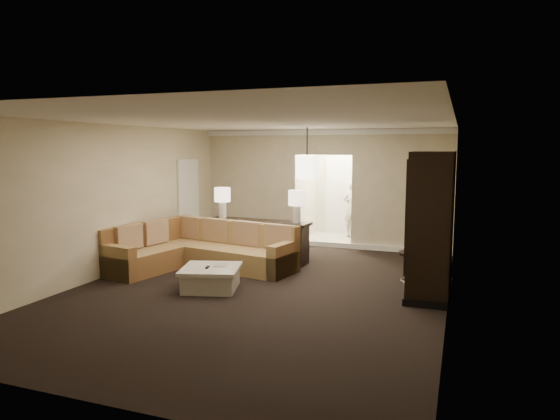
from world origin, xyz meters
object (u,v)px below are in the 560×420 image
at_px(sectional_sofa, 198,250).
at_px(drink_table, 413,262).
at_px(armoire, 431,227).
at_px(console_table, 259,237).
at_px(person, 353,206).
at_px(coffee_table, 211,278).

relative_size(sectional_sofa, drink_table, 5.63).
bearing_deg(armoire, sectional_sofa, 176.49).
xyz_separation_m(console_table, person, (1.29, 3.42, 0.34)).
distance_m(console_table, person, 3.67).
bearing_deg(console_table, coffee_table, -84.75).
xyz_separation_m(sectional_sofa, console_table, (0.88, 1.01, 0.15)).
relative_size(sectional_sofa, armoire, 1.48).
relative_size(console_table, drink_table, 3.71).
bearing_deg(person, armoire, 128.24).
distance_m(console_table, armoire, 3.80).
distance_m(sectional_sofa, person, 4.96).
distance_m(drink_table, person, 4.82).
bearing_deg(person, drink_table, 126.74).
height_order(sectional_sofa, person, person).
bearing_deg(person, coffee_table, 90.61).
relative_size(sectional_sofa, person, 2.01).
bearing_deg(sectional_sofa, coffee_table, -41.68).
height_order(sectional_sofa, coffee_table, sectional_sofa).
xyz_separation_m(console_table, armoire, (3.53, -1.28, 0.59)).
xyz_separation_m(sectional_sofa, person, (2.17, 4.43, 0.49)).
bearing_deg(drink_table, coffee_table, -157.99).
xyz_separation_m(drink_table, person, (-1.95, 4.39, 0.41)).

